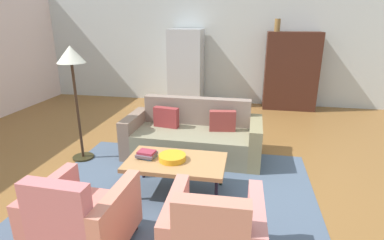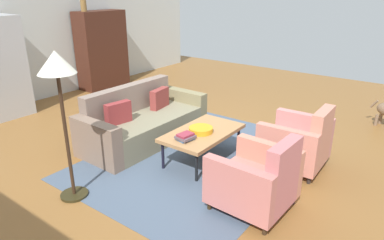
{
  "view_description": "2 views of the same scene",
  "coord_description": "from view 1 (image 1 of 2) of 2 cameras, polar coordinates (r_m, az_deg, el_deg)",
  "views": [
    {
      "loc": [
        0.53,
        -3.73,
        2.07
      ],
      "look_at": [
        -0.18,
        -0.0,
        0.8
      ],
      "focal_mm": 28.26,
      "sensor_mm": 36.0,
      "label": 1
    },
    {
      "loc": [
        -3.97,
        -3.06,
        2.33
      ],
      "look_at": [
        -0.44,
        -0.44,
        0.64
      ],
      "focal_mm": 32.7,
      "sensor_mm": 36.0,
      "label": 2
    }
  ],
  "objects": [
    {
      "name": "ground_plane",
      "position": [
        4.3,
        2.43,
        -10.28
      ],
      "size": [
        11.67,
        11.67,
        0.0
      ],
      "primitive_type": "plane",
      "color": "brown"
    },
    {
      "name": "wall_back",
      "position": [
        7.81,
        7.05,
        13.46
      ],
      "size": [
        9.73,
        0.12,
        2.8
      ],
      "primitive_type": "cube",
      "color": "silver",
      "rests_on": "ground"
    },
    {
      "name": "refrigerator",
      "position": [
        7.56,
        -1.11,
        9.8
      ],
      "size": [
        0.8,
        0.73,
        1.85
      ],
      "color": "#B7BABF",
      "rests_on": "ground"
    },
    {
      "name": "couch",
      "position": [
        4.82,
        0.31,
        -3.16
      ],
      "size": [
        2.11,
        0.93,
        0.86
      ],
      "rotation": [
        0.0,
        0.0,
        3.13
      ],
      "color": "gray",
      "rests_on": "ground"
    },
    {
      "name": "armchair_left",
      "position": [
        3.03,
        -20.37,
        -17.48
      ],
      "size": [
        0.83,
        0.83,
        0.88
      ],
      "rotation": [
        0.0,
        0.0,
        -0.03
      ],
      "color": "#30210F",
      "rests_on": "ground"
    },
    {
      "name": "coffee_table",
      "position": [
        3.71,
        -3.07,
        -8.13
      ],
      "size": [
        1.2,
        0.7,
        0.44
      ],
      "color": "black",
      "rests_on": "ground"
    },
    {
      "name": "area_rug",
      "position": [
        3.95,
        -2.79,
        -13.01
      ],
      "size": [
        3.4,
        2.6,
        0.01
      ],
      "primitive_type": "cube",
      "color": "#49596D",
      "rests_on": "ground"
    },
    {
      "name": "vase_tall",
      "position": [
        7.43,
        15.82,
        16.85
      ],
      "size": [
        0.13,
        0.13,
        0.28
      ],
      "primitive_type": "cylinder",
      "color": "olive",
      "rests_on": "cabinet"
    },
    {
      "name": "book_stack",
      "position": [
        3.79,
        -8.56,
        -6.42
      ],
      "size": [
        0.24,
        0.22,
        0.09
      ],
      "color": "#3A5B88",
      "rests_on": "coffee_table"
    },
    {
      "name": "armchair_right",
      "position": [
        2.69,
        4.04,
        -21.42
      ],
      "size": [
        0.82,
        0.82,
        0.88
      ],
      "rotation": [
        0.0,
        0.0,
        0.03
      ],
      "color": "black",
      "rests_on": "ground"
    },
    {
      "name": "fruit_bowl",
      "position": [
        3.69,
        -3.75,
        -7.07
      ],
      "size": [
        0.33,
        0.33,
        0.07
      ],
      "primitive_type": "cylinder",
      "color": "gold",
      "rests_on": "coffee_table"
    },
    {
      "name": "floor_lamp",
      "position": [
        4.67,
        -21.73,
        9.54
      ],
      "size": [
        0.4,
        0.4,
        1.72
      ],
      "color": "#2C2713",
      "rests_on": "ground"
    },
    {
      "name": "cabinet",
      "position": [
        7.57,
        18.17,
        8.71
      ],
      "size": [
        1.2,
        0.51,
        1.8
      ],
      "color": "#412016",
      "rests_on": "ground"
    }
  ]
}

